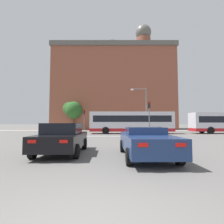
{
  "coord_description": "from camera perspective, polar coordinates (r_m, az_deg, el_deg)",
  "views": [
    {
      "loc": [
        0.42,
        -2.38,
        1.54
      ],
      "look_at": [
        0.5,
        26.53,
        3.36
      ],
      "focal_mm": 28.0,
      "sensor_mm": 36.0,
      "label": 1
    }
  ],
  "objects": [
    {
      "name": "traffic_light_far_left",
      "position": [
        35.85,
        -9.26,
        -1.54
      ],
      "size": [
        0.26,
        0.31,
        4.16
      ],
      "color": "slate",
      "rests_on": "ground_plane"
    },
    {
      "name": "street_lamp_junction",
      "position": [
        26.02,
        10.0,
        2.24
      ],
      "size": [
        2.37,
        0.36,
        6.71
      ],
      "color": "slate",
      "rests_on": "ground_plane"
    },
    {
      "name": "car_saloon_left",
      "position": [
        9.32,
        -15.98,
        -8.15
      ],
      "size": [
        2.17,
        4.45,
        1.53
      ],
      "rotation": [
        0.0,
        0.0,
        0.02
      ],
      "color": "black",
      "rests_on": "ground_plane"
    },
    {
      "name": "far_pavement",
      "position": [
        35.94,
        -0.84,
        -6.05
      ],
      "size": [
        68.59,
        2.5,
        0.01
      ],
      "primitive_type": "cube",
      "color": "#A09B91",
      "rests_on": "ground_plane"
    },
    {
      "name": "tree_kerbside",
      "position": [
        39.27,
        -12.51,
        0.56
      ],
      "size": [
        3.67,
        3.67,
        6.28
      ],
      "color": "#4C3823",
      "rests_on": "ground_plane"
    },
    {
      "name": "pedestrian_waiting",
      "position": [
        37.38,
        10.19,
        -4.5
      ],
      "size": [
        0.46,
        0.38,
        1.58
      ],
      "rotation": [
        0.0,
        0.0,
        5.79
      ],
      "color": "#333851",
      "rests_on": "ground_plane"
    },
    {
      "name": "traffic_light_near_right",
      "position": [
        21.87,
        11.89,
        -0.24
      ],
      "size": [
        0.26,
        0.31,
        4.15
      ],
      "color": "slate",
      "rests_on": "ground_plane"
    },
    {
      "name": "stop_line_strip",
      "position": [
        20.36,
        -1.36,
        -7.93
      ],
      "size": [
        7.73,
        0.3,
        0.01
      ],
      "primitive_type": "cube",
      "color": "silver",
      "rests_on": "ground_plane"
    },
    {
      "name": "brick_civic_building",
      "position": [
        46.48,
        0.52,
        7.4
      ],
      "size": [
        29.36,
        14.56,
        27.98
      ],
      "color": "brown",
      "rests_on": "ground_plane"
    },
    {
      "name": "bus_crossing_lead",
      "position": [
        25.54,
        6.14,
        -3.26
      ],
      "size": [
        11.86,
        2.77,
        3.13
      ],
      "rotation": [
        0.0,
        0.0,
        -1.57
      ],
      "color": "silver",
      "rests_on": "ground_plane"
    },
    {
      "name": "tree_by_building",
      "position": [
        42.01,
        -13.39,
        0.94
      ],
      "size": [
        5.06,
        5.06,
        7.46
      ],
      "color": "#4C3823",
      "rests_on": "ground_plane"
    },
    {
      "name": "car_roadster_right",
      "position": [
        8.12,
        10.73,
        -9.43
      ],
      "size": [
        2.15,
        4.87,
        1.34
      ],
      "rotation": [
        0.0,
        0.0,
        0.02
      ],
      "color": "navy",
      "rests_on": "ground_plane"
    }
  ]
}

